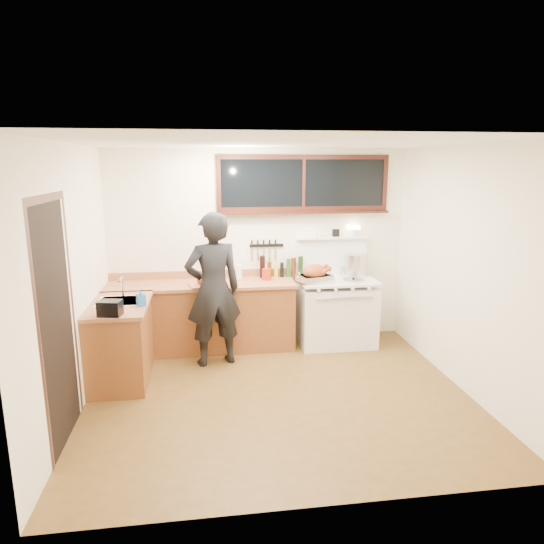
{
  "coord_description": "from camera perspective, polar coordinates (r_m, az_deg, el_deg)",
  "views": [
    {
      "loc": [
        -0.73,
        -4.69,
        2.41
      ],
      "look_at": [
        0.05,
        0.85,
        1.15
      ],
      "focal_mm": 32.0,
      "sensor_mm": 36.0,
      "label": 1
    }
  ],
  "objects": [
    {
      "name": "counter_back",
      "position": [
        6.45,
        -8.29,
        -5.11
      ],
      "size": [
        2.44,
        0.64,
        1.0
      ],
      "color": "brown",
      "rests_on": "ground"
    },
    {
      "name": "pitcher",
      "position": [
        6.51,
        -3.94,
        0.05
      ],
      "size": [
        0.11,
        0.11,
        0.18
      ],
      "color": "white",
      "rests_on": "counter_back"
    },
    {
      "name": "vintage_stove",
      "position": [
        6.64,
        7.49,
        -4.45
      ],
      "size": [
        1.02,
        0.74,
        1.58
      ],
      "color": "white",
      "rests_on": "ground"
    },
    {
      "name": "stockpot",
      "position": [
        6.75,
        9.81,
        0.88
      ],
      "size": [
        0.39,
        0.39,
        0.3
      ],
      "color": "silver",
      "rests_on": "vintage_stove"
    },
    {
      "name": "toaster",
      "position": [
        5.17,
        -18.52,
        -4.06
      ],
      "size": [
        0.25,
        0.2,
        0.16
      ],
      "color": "black",
      "rests_on": "counter_left"
    },
    {
      "name": "knife_strip",
      "position": [
        6.57,
        -0.8,
        3.05
      ],
      "size": [
        0.46,
        0.03,
        0.28
      ],
      "color": "black",
      "rests_on": "room_shell"
    },
    {
      "name": "left_doorway",
      "position": [
        4.53,
        -23.89,
        -5.44
      ],
      "size": [
        0.02,
        1.04,
        2.17
      ],
      "color": "black",
      "rests_on": "ground"
    },
    {
      "name": "soap_bottle",
      "position": [
        5.42,
        -15.16,
        -2.9
      ],
      "size": [
        0.11,
        0.11,
        0.19
      ],
      "color": "#2369B2",
      "rests_on": "counter_left"
    },
    {
      "name": "roast_turkey",
      "position": [
        6.28,
        5.1,
        -0.33
      ],
      "size": [
        0.47,
        0.4,
        0.24
      ],
      "color": "silver",
      "rests_on": "vintage_stove"
    },
    {
      "name": "sink_unit",
      "position": [
        5.69,
        -17.33,
        -3.83
      ],
      "size": [
        0.5,
        0.45,
        0.37
      ],
      "color": "white",
      "rests_on": "counter_left"
    },
    {
      "name": "room_shell",
      "position": [
        4.81,
        0.83,
        3.59
      ],
      "size": [
        4.1,
        3.6,
        2.65
      ],
      "color": "white",
      "rests_on": "ground"
    },
    {
      "name": "bottle_cluster",
      "position": [
        6.55,
        1.16,
        0.5
      ],
      "size": [
        0.59,
        0.07,
        0.3
      ],
      "color": "black",
      "rests_on": "counter_back"
    },
    {
      "name": "coffee_tin",
      "position": [
        6.39,
        -0.64,
        -0.28
      ],
      "size": [
        0.12,
        0.11,
        0.15
      ],
      "color": "#9F2D11",
      "rests_on": "counter_back"
    },
    {
      "name": "saucepan",
      "position": [
        6.74,
        8.58,
        0.12
      ],
      "size": [
        0.21,
        0.29,
        0.12
      ],
      "color": "silver",
      "rests_on": "vintage_stove"
    },
    {
      "name": "man",
      "position": [
        5.83,
        -6.93,
        -2.09
      ],
      "size": [
        0.77,
        0.6,
        1.87
      ],
      "color": "black",
      "rests_on": "ground"
    },
    {
      "name": "pot_lid",
      "position": [
        6.45,
        9.56,
        -0.91
      ],
      "size": [
        0.35,
        0.35,
        0.04
      ],
      "color": "silver",
      "rests_on": "vintage_stove"
    },
    {
      "name": "back_window",
      "position": [
        6.56,
        3.75,
        9.63
      ],
      "size": [
        2.32,
        0.13,
        0.77
      ],
      "color": "black",
      "rests_on": "room_shell"
    },
    {
      "name": "counter_left",
      "position": [
        5.75,
        -17.38,
        -7.84
      ],
      "size": [
        0.64,
        1.09,
        0.9
      ],
      "color": "brown",
      "rests_on": "ground"
    },
    {
      "name": "ground_plane",
      "position": [
        5.33,
        0.77,
        -14.31
      ],
      "size": [
        4.0,
        3.5,
        0.02
      ],
      "primitive_type": "cube",
      "color": "#553916"
    },
    {
      "name": "cutting_board",
      "position": [
        6.16,
        -7.86,
        -1.13
      ],
      "size": [
        0.44,
        0.37,
        0.14
      ],
      "color": "#A26340",
      "rests_on": "counter_back"
    }
  ]
}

